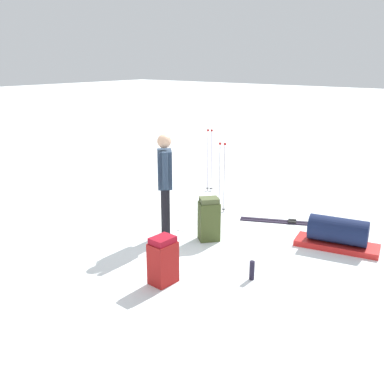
{
  "coord_description": "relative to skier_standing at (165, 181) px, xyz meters",
  "views": [
    {
      "loc": [
        -4.29,
        5.51,
        2.82
      ],
      "look_at": [
        0.0,
        0.0,
        0.7
      ],
      "focal_mm": 41.41,
      "sensor_mm": 36.0,
      "label": 1
    }
  ],
  "objects": [
    {
      "name": "ground_plane",
      "position": [
        -0.19,
        -0.45,
        -0.95
      ],
      "size": [
        80.0,
        80.0,
        0.0
      ],
      "primitive_type": "plane",
      "color": "white"
    },
    {
      "name": "skier_standing",
      "position": [
        0.0,
        0.0,
        0.0
      ],
      "size": [
        0.42,
        0.44,
        1.7
      ],
      "color": "black",
      "rests_on": "ground_plane"
    },
    {
      "name": "ski_pair_near",
      "position": [
        -1.35,
        -1.87,
        -0.94
      ],
      "size": [
        1.74,
        0.94,
        0.05
      ],
      "color": "black",
      "rests_on": "ground_plane"
    },
    {
      "name": "backpack_large_dark",
      "position": [
        -0.62,
        -0.35,
        -0.61
      ],
      "size": [
        0.4,
        0.41,
        0.71
      ],
      "color": "#3F4C23",
      "rests_on": "ground_plane"
    },
    {
      "name": "backpack_bright",
      "position": [
        -0.99,
        1.18,
        -0.64
      ],
      "size": [
        0.28,
        0.35,
        0.64
      ],
      "color": "maroon",
      "rests_on": "ground_plane"
    },
    {
      "name": "ski_poles_planted_near",
      "position": [
        -0.01,
        -1.59,
        -0.21
      ],
      "size": [
        0.16,
        0.1,
        1.34
      ],
      "color": "#BAB4BB",
      "rests_on": "ground_plane"
    },
    {
      "name": "ski_poles_planted_far",
      "position": [
        0.98,
        -2.58,
        -0.2
      ],
      "size": [
        0.15,
        0.09,
        1.37
      ],
      "color": "#B7ADBD",
      "rests_on": "ground_plane"
    },
    {
      "name": "gear_sled",
      "position": [
        -2.37,
        -1.3,
        -0.73
      ],
      "size": [
        1.31,
        0.7,
        0.49
      ],
      "color": "red",
      "rests_on": "ground_plane"
    },
    {
      "name": "thermos_bottle",
      "position": [
        -1.85,
        0.39,
        -0.82
      ],
      "size": [
        0.07,
        0.07,
        0.26
      ],
      "primitive_type": "cylinder",
      "color": "black",
      "rests_on": "ground_plane"
    }
  ]
}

